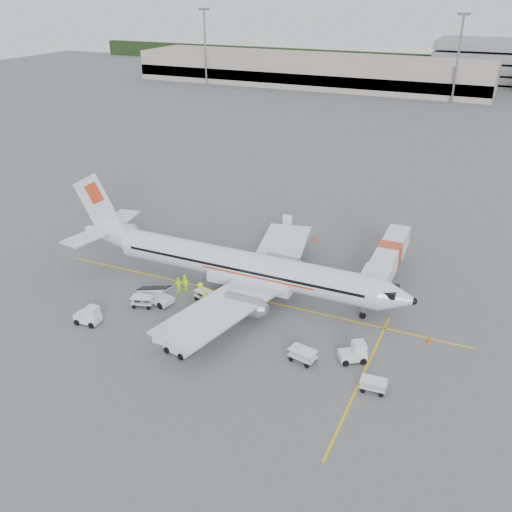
# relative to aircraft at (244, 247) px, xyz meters

# --- Properties ---
(ground) EXTENTS (360.00, 360.00, 0.00)m
(ground) POSITION_rel_aircraft_xyz_m (0.79, -0.92, -5.09)
(ground) COLOR #56595B
(stripe_lead) EXTENTS (44.00, 0.20, 0.01)m
(stripe_lead) POSITION_rel_aircraft_xyz_m (0.79, -0.92, -5.08)
(stripe_lead) COLOR yellow
(stripe_lead) RESTS_ON ground
(stripe_cross) EXTENTS (0.20, 20.00, 0.01)m
(stripe_cross) POSITION_rel_aircraft_xyz_m (14.79, -8.92, -5.08)
(stripe_cross) COLOR yellow
(stripe_cross) RESTS_ON ground
(terminal_west) EXTENTS (110.00, 22.00, 9.00)m
(terminal_west) POSITION_rel_aircraft_xyz_m (-39.21, 129.08, -0.59)
(terminal_west) COLOR gray
(terminal_west) RESTS_ON ground
(treeline) EXTENTS (300.00, 3.00, 6.00)m
(treeline) POSITION_rel_aircraft_xyz_m (0.79, 174.08, -2.09)
(treeline) COLOR black
(treeline) RESTS_ON ground
(mast_west) EXTENTS (3.20, 1.20, 22.00)m
(mast_west) POSITION_rel_aircraft_xyz_m (-69.21, 117.08, 5.91)
(mast_west) COLOR slate
(mast_west) RESTS_ON ground
(mast_center) EXTENTS (3.20, 1.20, 22.00)m
(mast_center) POSITION_rel_aircraft_xyz_m (5.79, 117.08, 5.91)
(mast_center) COLOR slate
(mast_center) RESTS_ON ground
(aircraft) EXTENTS (37.03, 29.09, 10.17)m
(aircraft) POSITION_rel_aircraft_xyz_m (0.00, 0.00, 0.00)
(aircraft) COLOR white
(aircraft) RESTS_ON ground
(jet_bridge) EXTENTS (3.24, 15.78, 4.13)m
(jet_bridge) POSITION_rel_aircraft_xyz_m (12.77, 8.80, -3.02)
(jet_bridge) COLOR silver
(jet_bridge) RESTS_ON ground
(belt_loader) EXTENTS (5.42, 2.99, 2.78)m
(belt_loader) POSITION_rel_aircraft_xyz_m (-7.28, -5.46, -3.70)
(belt_loader) COLOR silver
(belt_loader) RESTS_ON ground
(tug_fore) EXTENTS (2.61, 2.34, 1.76)m
(tug_fore) POSITION_rel_aircraft_xyz_m (13.42, -7.04, -4.21)
(tug_fore) COLOR silver
(tug_fore) RESTS_ON ground
(tug_mid) EXTENTS (2.65, 1.85, 1.87)m
(tug_mid) POSITION_rel_aircraft_xyz_m (-0.50, -12.10, -4.15)
(tug_mid) COLOR silver
(tug_mid) RESTS_ON ground
(tug_aft) EXTENTS (2.43, 1.52, 1.80)m
(tug_aft) POSITION_rel_aircraft_xyz_m (-10.81, -11.54, -4.19)
(tug_aft) COLOR silver
(tug_aft) RESTS_ON ground
(cart_loaded_a) EXTENTS (2.28, 1.67, 1.07)m
(cart_loaded_a) POSITION_rel_aircraft_xyz_m (-2.91, -3.26, -4.55)
(cart_loaded_a) COLOR silver
(cart_loaded_a) RESTS_ON ground
(cart_loaded_b) EXTENTS (2.39, 1.80, 1.11)m
(cart_loaded_b) POSITION_rel_aircraft_xyz_m (-7.91, -6.84, -4.53)
(cart_loaded_b) COLOR silver
(cart_loaded_b) RESTS_ON ground
(cart_empty_a) EXTENTS (2.50, 1.79, 1.18)m
(cart_empty_a) POSITION_rel_aircraft_xyz_m (9.63, -8.86, -4.50)
(cart_empty_a) COLOR silver
(cart_empty_a) RESTS_ON ground
(cart_empty_b) EXTENTS (2.12, 1.34, 1.07)m
(cart_empty_b) POSITION_rel_aircraft_xyz_m (16.01, -10.23, -4.55)
(cart_empty_b) COLOR silver
(cart_empty_b) RESTS_ON ground
(cone_nose) EXTENTS (0.41, 0.41, 0.67)m
(cone_nose) POSITION_rel_aircraft_xyz_m (18.95, -1.64, -4.75)
(cone_nose) COLOR #F34411
(cone_nose) RESTS_ON ground
(cone_port) EXTENTS (0.40, 0.40, 0.65)m
(cone_port) POSITION_rel_aircraft_xyz_m (2.37, 15.44, -4.76)
(cone_port) COLOR #F34411
(cone_port) RESTS_ON ground
(cone_stbd) EXTENTS (0.32, 0.32, 0.53)m
(cone_stbd) POSITION_rel_aircraft_xyz_m (-2.37, -9.63, -4.82)
(cone_stbd) COLOR #F34411
(cone_stbd) RESTS_ON ground
(crew_a) EXTENTS (0.81, 0.67, 1.90)m
(crew_a) POSITION_rel_aircraft_xyz_m (-2.13, -4.45, -4.14)
(crew_a) COLOR #BEFB10
(crew_a) RESTS_ON ground
(crew_b) EXTENTS (1.11, 1.11, 1.82)m
(crew_b) POSITION_rel_aircraft_xyz_m (-5.71, -2.42, -4.18)
(crew_b) COLOR #BEFB10
(crew_b) RESTS_ON ground
(crew_c) EXTENTS (1.09, 1.30, 1.75)m
(crew_c) POSITION_rel_aircraft_xyz_m (-3.54, -2.99, -4.21)
(crew_c) COLOR #BEFB10
(crew_c) RESTS_ON ground
(crew_d) EXTENTS (1.02, 0.99, 1.71)m
(crew_d) POSITION_rel_aircraft_xyz_m (-6.12, -2.93, -4.23)
(crew_d) COLOR #BEFB10
(crew_d) RESTS_ON ground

